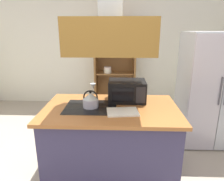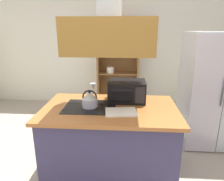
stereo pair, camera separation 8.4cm
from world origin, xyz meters
The scene contains 9 objects.
wall_back centered at (0.00, 3.00, 1.35)m, with size 6.00×0.12×2.70m, color silver.
kitchen_island centered at (0.15, 0.30, 0.45)m, with size 1.57×0.97×0.90m.
range_hood centered at (0.15, 0.30, 1.81)m, with size 0.90×0.70×1.17m.
refrigerator centered at (1.68, 1.21, 0.87)m, with size 0.90×0.78×1.74m.
dish_cabinet centered at (0.13, 2.78, 0.88)m, with size 0.93×0.40×1.97m.
kettle centered at (-0.09, 0.30, 0.99)m, with size 0.18×0.18×0.20m.
cutting_board centered at (0.28, 0.15, 0.91)m, with size 0.34×0.24×0.02m, color white.
microwave centered at (0.34, 0.55, 1.03)m, with size 0.46×0.35×0.26m.
wine_glass_on_counter centered at (-0.09, 0.60, 1.05)m, with size 0.08×0.08×0.21m.
Camera 2 is at (0.33, -1.93, 1.79)m, focal length 33.02 mm.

